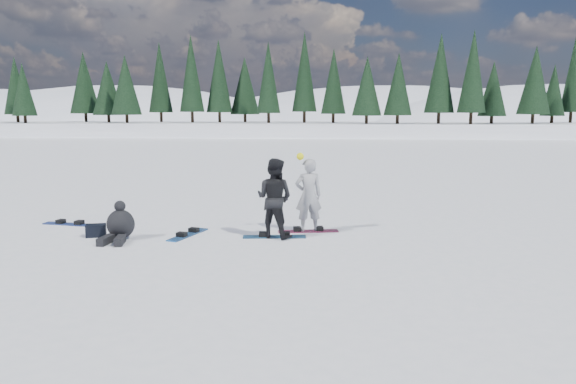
% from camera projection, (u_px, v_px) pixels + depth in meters
% --- Properties ---
extents(ground, '(420.00, 420.00, 0.00)m').
position_uv_depth(ground, '(246.00, 247.00, 12.49)').
color(ground, white).
rests_on(ground, ground).
extents(alpine_backdrop, '(412.50, 227.00, 53.20)m').
position_uv_depth(alpine_backdrop, '(298.00, 158.00, 202.00)').
color(alpine_backdrop, white).
rests_on(alpine_backdrop, ground).
extents(snowboarder_woman, '(0.77, 0.61, 1.99)m').
position_uv_depth(snowboarder_woman, '(308.00, 195.00, 13.88)').
color(snowboarder_woman, '#A4A3A9').
rests_on(snowboarder_woman, ground).
extents(snowboarder_man, '(1.12, 1.00, 1.90)m').
position_uv_depth(snowboarder_man, '(274.00, 198.00, 13.27)').
color(snowboarder_man, black).
rests_on(snowboarder_man, ground).
extents(seated_rider, '(0.69, 1.10, 0.92)m').
position_uv_depth(seated_rider, '(120.00, 225.00, 13.12)').
color(seated_rider, black).
rests_on(seated_rider, ground).
extents(gear_bag, '(0.52, 0.42, 0.30)m').
position_uv_depth(gear_bag, '(96.00, 231.00, 13.46)').
color(gear_bag, black).
rests_on(gear_bag, ground).
extents(snowboard_woman, '(1.53, 0.55, 0.03)m').
position_uv_depth(snowboard_woman, '(308.00, 231.00, 14.01)').
color(snowboard_woman, '#97214A').
rests_on(snowboard_woman, ground).
extents(snowboard_man, '(1.52, 0.43, 0.03)m').
position_uv_depth(snowboard_man, '(274.00, 237.00, 13.40)').
color(snowboard_man, '#17507E').
rests_on(snowboard_man, ground).
extents(snowboard_loose_a, '(0.69, 1.52, 0.03)m').
position_uv_depth(snowboard_loose_a, '(188.00, 235.00, 13.63)').
color(snowboard_loose_a, '#1D58A0').
rests_on(snowboard_loose_a, ground).
extents(snowboard_loose_c, '(1.53, 0.52, 0.03)m').
position_uv_depth(snowboard_loose_c, '(70.00, 224.00, 14.87)').
color(snowboard_loose_c, '#1B3898').
rests_on(snowboard_loose_c, ground).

